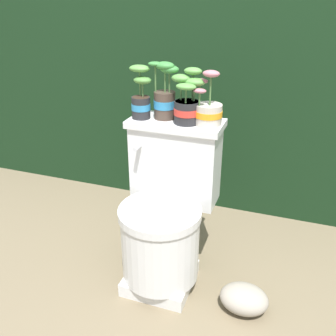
{
  "coord_description": "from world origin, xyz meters",
  "views": [
    {
      "loc": [
        0.42,
        -1.28,
        1.24
      ],
      "look_at": [
        -0.07,
        0.09,
        0.55
      ],
      "focal_mm": 40.0,
      "sensor_mm": 36.0,
      "label": 1
    }
  ],
  "objects_px": {
    "potted_plant_middle": "(187,103)",
    "potted_plant_midright": "(208,110)",
    "garden_stone": "(244,299)",
    "potted_plant_left": "(141,98)",
    "toilet": "(166,214)",
    "potted_plant_midleft": "(165,96)"
  },
  "relations": [
    {
      "from": "toilet",
      "to": "garden_stone",
      "type": "xyz_separation_m",
      "value": [
        0.39,
        -0.11,
        -0.28
      ]
    },
    {
      "from": "potted_plant_middle",
      "to": "potted_plant_midright",
      "type": "height_order",
      "value": "potted_plant_middle"
    },
    {
      "from": "potted_plant_middle",
      "to": "garden_stone",
      "type": "height_order",
      "value": "potted_plant_middle"
    },
    {
      "from": "potted_plant_midright",
      "to": "toilet",
      "type": "bearing_deg",
      "value": -138.63
    },
    {
      "from": "toilet",
      "to": "potted_plant_midright",
      "type": "bearing_deg",
      "value": 41.37
    },
    {
      "from": "toilet",
      "to": "garden_stone",
      "type": "bearing_deg",
      "value": -15.25
    },
    {
      "from": "potted_plant_midleft",
      "to": "potted_plant_left",
      "type": "bearing_deg",
      "value": -164.5
    },
    {
      "from": "potted_plant_midright",
      "to": "garden_stone",
      "type": "relative_size",
      "value": 1.1
    },
    {
      "from": "potted_plant_middle",
      "to": "potted_plant_midright",
      "type": "relative_size",
      "value": 1.01
    },
    {
      "from": "potted_plant_midright",
      "to": "garden_stone",
      "type": "bearing_deg",
      "value": -42.76
    },
    {
      "from": "potted_plant_middle",
      "to": "potted_plant_midleft",
      "type": "bearing_deg",
      "value": 164.42
    },
    {
      "from": "potted_plant_left",
      "to": "garden_stone",
      "type": "height_order",
      "value": "potted_plant_left"
    },
    {
      "from": "toilet",
      "to": "potted_plant_midleft",
      "type": "relative_size",
      "value": 2.99
    },
    {
      "from": "potted_plant_midleft",
      "to": "garden_stone",
      "type": "height_order",
      "value": "potted_plant_midleft"
    },
    {
      "from": "toilet",
      "to": "potted_plant_midright",
      "type": "relative_size",
      "value": 3.23
    },
    {
      "from": "garden_stone",
      "to": "toilet",
      "type": "bearing_deg",
      "value": 164.75
    },
    {
      "from": "potted_plant_midright",
      "to": "potted_plant_middle",
      "type": "bearing_deg",
      "value": -172.09
    },
    {
      "from": "potted_plant_middle",
      "to": "garden_stone",
      "type": "relative_size",
      "value": 1.11
    },
    {
      "from": "potted_plant_middle",
      "to": "garden_stone",
      "type": "distance_m",
      "value": 0.86
    },
    {
      "from": "potted_plant_left",
      "to": "potted_plant_midleft",
      "type": "xyz_separation_m",
      "value": [
        0.1,
        0.03,
        0.01
      ]
    },
    {
      "from": "potted_plant_left",
      "to": "potted_plant_middle",
      "type": "xyz_separation_m",
      "value": [
        0.21,
        -0.0,
        -0.0
      ]
    },
    {
      "from": "potted_plant_left",
      "to": "toilet",
      "type": "bearing_deg",
      "value": -36.59
    }
  ]
}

